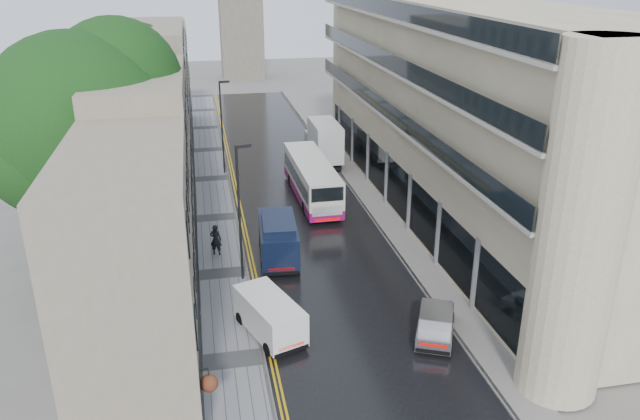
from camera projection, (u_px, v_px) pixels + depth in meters
name	position (u px, v px, depth m)	size (l,w,h in m)	color
road	(301.00, 212.00, 43.57)	(9.00, 85.00, 0.02)	black
left_sidewalk	(217.00, 218.00, 42.49)	(2.70, 85.00, 0.12)	gray
right_sidewalk	(376.00, 206.00, 44.54)	(1.80, 85.00, 0.12)	slate
old_shop_row	(156.00, 127.00, 41.90)	(4.50, 56.00, 12.00)	gray
modern_block	(456.00, 112.00, 41.47)	(8.00, 40.00, 14.00)	beige
tree_near	(84.00, 159.00, 31.89)	(10.56, 10.56, 13.89)	black
tree_far	(117.00, 115.00, 44.04)	(9.24, 9.24, 12.46)	black
cream_bus	(304.00, 194.00, 42.75)	(2.40, 10.57, 2.88)	silver
white_lorry	(316.00, 148.00, 51.68)	(2.15, 7.18, 3.77)	silver
silver_hatchback	(417.00, 336.00, 28.07)	(1.60, 3.65, 1.37)	#A8A8AC
white_van	(268.00, 337.00, 27.48)	(1.83, 4.26, 1.93)	white
navy_van	(263.00, 251.00, 34.65)	(2.11, 5.27, 2.69)	black
pedestrian	(216.00, 240.00, 36.78)	(0.69, 0.46, 1.90)	black
lamp_post_near	(239.00, 215.00, 32.92)	(0.85, 0.19, 7.56)	black
lamp_post_far	(222.00, 128.00, 50.02)	(0.84, 0.19, 7.47)	black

